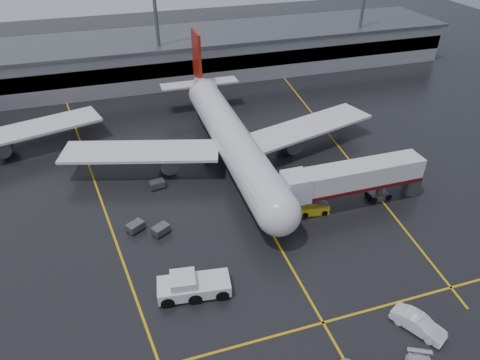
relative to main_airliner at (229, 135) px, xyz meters
name	(u,v)px	position (x,y,z in m)	size (l,w,h in m)	color
ground	(250,194)	(0.00, -9.70, -4.21)	(220.00, 220.00, 0.00)	black
apron_line_centre	(250,194)	(0.00, -9.70, -4.20)	(0.25, 90.00, 0.02)	gold
apron_line_stop	(323,323)	(0.00, -31.70, -4.20)	(60.00, 0.25, 0.02)	gold
apron_line_left	(94,180)	(-20.00, 0.30, -4.20)	(0.25, 70.00, 0.02)	gold
apron_line_right	(334,141)	(18.00, 0.30, -4.20)	(0.25, 70.00, 0.02)	gold
terminal	(180,55)	(0.00, 38.23, 0.11)	(122.00, 19.00, 8.60)	gray
light_mast_mid	(156,14)	(-5.00, 32.30, 10.27)	(3.00, 1.20, 25.45)	#595B60
light_mast_right	(364,0)	(40.00, 32.30, 10.27)	(3.00, 1.20, 25.45)	#595B60
main_airliner	(229,135)	(0.00, 0.00, 0.00)	(48.80, 45.60, 14.10)	silver
jet_bridge	(354,179)	(11.87, -15.70, -0.28)	(19.90, 3.40, 6.05)	silver
pushback_tractor	(192,286)	(-11.09, -24.37, -3.17)	(7.62, 4.01, 2.60)	silver
belt_loader	(313,209)	(6.46, -15.89, -3.62)	(3.97, 2.26, 2.39)	yellow
service_van_c	(418,324)	(8.02, -35.01, -3.38)	(1.76, 5.04, 1.66)	white
baggage_cart_a	(161,230)	(-12.68, -14.17, -3.58)	(2.38, 2.14, 1.12)	#595B60
baggage_cart_b	(136,226)	(-15.48, -12.68, -3.58)	(2.39, 2.17, 1.12)	#595B60
baggage_cart_c	(157,184)	(-11.65, -4.43, -3.58)	(2.18, 1.60, 1.12)	#595B60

